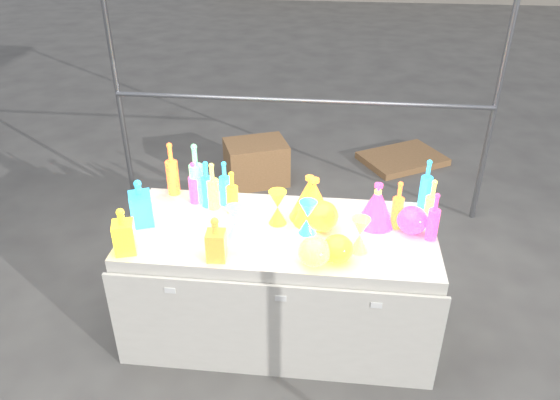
# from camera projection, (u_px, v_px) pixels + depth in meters

# --- Properties ---
(ground) EXTENTS (80.00, 80.00, 0.00)m
(ground) POSITION_uv_depth(u_px,v_px,m) (280.00, 325.00, 3.55)
(ground) COLOR slate
(ground) RESTS_ON ground
(display_table) EXTENTS (1.84, 0.83, 0.75)m
(display_table) POSITION_uv_depth(u_px,v_px,m) (280.00, 281.00, 3.35)
(display_table) COLOR silver
(display_table) RESTS_ON ground
(cardboard_box_closed) EXTENTS (0.67, 0.58, 0.41)m
(cardboard_box_closed) POSITION_uv_depth(u_px,v_px,m) (256.00, 162.00, 5.14)
(cardboard_box_closed) COLOR #966B44
(cardboard_box_closed) RESTS_ON ground
(cardboard_box_flat) EXTENTS (0.97, 0.89, 0.07)m
(cardboard_box_flat) POSITION_uv_depth(u_px,v_px,m) (402.00, 159.00, 5.59)
(cardboard_box_flat) COLOR #966B44
(cardboard_box_flat) RESTS_ON ground
(bottle_1) EXTENTS (0.09, 0.09, 0.31)m
(bottle_1) POSITION_uv_depth(u_px,v_px,m) (207.00, 184.00, 3.33)
(bottle_1) COLOR green
(bottle_1) RESTS_ON display_table
(bottle_2) EXTENTS (0.08, 0.08, 0.36)m
(bottle_2) POSITION_uv_depth(u_px,v_px,m) (172.00, 169.00, 3.45)
(bottle_2) COLOR #FFA81A
(bottle_2) RESTS_ON display_table
(bottle_3) EXTENTS (0.09, 0.09, 0.28)m
(bottle_3) POSITION_uv_depth(u_px,v_px,m) (194.00, 182.00, 3.37)
(bottle_3) COLOR blue
(bottle_3) RESTS_ON display_table
(bottle_4) EXTENTS (0.09, 0.09, 0.31)m
(bottle_4) POSITION_uv_depth(u_px,v_px,m) (213.00, 186.00, 3.31)
(bottle_4) COLOR #147C7E
(bottle_4) RESTS_ON display_table
(bottle_5) EXTENTS (0.11, 0.11, 0.39)m
(bottle_5) POSITION_uv_depth(u_px,v_px,m) (196.00, 173.00, 3.36)
(bottle_5) COLOR #B52485
(bottle_5) RESTS_ON display_table
(bottle_6) EXTENTS (0.08, 0.08, 0.28)m
(bottle_6) POSITION_uv_depth(u_px,v_px,m) (232.00, 192.00, 3.27)
(bottle_6) COLOR #F34E16
(bottle_6) RESTS_ON display_table
(bottle_7) EXTENTS (0.07, 0.07, 0.29)m
(bottle_7) POSITION_uv_depth(u_px,v_px,m) (225.00, 183.00, 3.35)
(bottle_7) COLOR green
(bottle_7) RESTS_ON display_table
(decanter_0) EXTENTS (0.14, 0.14, 0.27)m
(decanter_0) POSITION_uv_depth(u_px,v_px,m) (123.00, 231.00, 2.92)
(decanter_0) COLOR #F34E16
(decanter_0) RESTS_ON display_table
(decanter_1) EXTENTS (0.11, 0.11, 0.26)m
(decanter_1) POSITION_uv_depth(u_px,v_px,m) (216.00, 239.00, 2.87)
(decanter_1) COLOR #FFA81A
(decanter_1) RESTS_ON display_table
(decanter_2) EXTENTS (0.16, 0.16, 0.29)m
(decanter_2) POSITION_uv_depth(u_px,v_px,m) (140.00, 202.00, 3.15)
(decanter_2) COLOR green
(decanter_2) RESTS_ON display_table
(hourglass_2) EXTENTS (0.12, 0.12, 0.20)m
(hourglass_2) POSITION_uv_depth(u_px,v_px,m) (360.00, 235.00, 2.94)
(hourglass_2) COLOR #147C7E
(hourglass_2) RESTS_ON display_table
(hourglass_3) EXTENTS (0.12, 0.12, 0.20)m
(hourglass_3) POSITION_uv_depth(u_px,v_px,m) (235.00, 222.00, 3.06)
(hourglass_3) COLOR #B52485
(hourglass_3) RESTS_ON display_table
(hourglass_4) EXTENTS (0.12, 0.12, 0.21)m
(hourglass_4) POSITION_uv_depth(u_px,v_px,m) (278.00, 207.00, 3.18)
(hourglass_4) COLOR #F34E16
(hourglass_4) RESTS_ON display_table
(hourglass_5) EXTENTS (0.13, 0.13, 0.21)m
(hourglass_5) POSITION_uv_depth(u_px,v_px,m) (308.00, 217.00, 3.09)
(hourglass_5) COLOR green
(hourglass_5) RESTS_ON display_table
(globe_0) EXTENTS (0.18, 0.18, 0.13)m
(globe_0) POSITION_uv_depth(u_px,v_px,m) (338.00, 250.00, 2.88)
(globe_0) COLOR #F34E16
(globe_0) RESTS_ON display_table
(globe_1) EXTENTS (0.22, 0.22, 0.14)m
(globe_1) POSITION_uv_depth(u_px,v_px,m) (314.00, 253.00, 2.85)
(globe_1) COLOR #147C7E
(globe_1) RESTS_ON display_table
(globe_2) EXTENTS (0.25, 0.25, 0.16)m
(globe_2) POSITION_uv_depth(u_px,v_px,m) (321.00, 217.00, 3.14)
(globe_2) COLOR #FFA81A
(globe_2) RESTS_ON display_table
(globe_3) EXTENTS (0.19, 0.19, 0.14)m
(globe_3) POSITION_uv_depth(u_px,v_px,m) (412.00, 221.00, 3.12)
(globe_3) COLOR blue
(globe_3) RESTS_ON display_table
(lampshade_0) EXTENTS (0.32, 0.32, 0.29)m
(lampshade_0) POSITION_uv_depth(u_px,v_px,m) (314.00, 200.00, 3.17)
(lampshade_0) COLOR #D2E830
(lampshade_0) RESTS_ON display_table
(lampshade_1) EXTENTS (0.26, 0.26, 0.28)m
(lampshade_1) POSITION_uv_depth(u_px,v_px,m) (309.00, 197.00, 3.22)
(lampshade_1) COLOR #D2E830
(lampshade_1) RESTS_ON display_table
(lampshade_2) EXTENTS (0.28, 0.28, 0.27)m
(lampshade_2) POSITION_uv_depth(u_px,v_px,m) (377.00, 204.00, 3.16)
(lampshade_2) COLOR blue
(lampshade_2) RESTS_ON display_table
(lampshade_3) EXTENTS (0.21, 0.21, 0.23)m
(lampshade_3) POSITION_uv_depth(u_px,v_px,m) (376.00, 207.00, 3.16)
(lampshade_3) COLOR #147C7E
(lampshade_3) RESTS_ON display_table
(bottle_8) EXTENTS (0.09, 0.09, 0.32)m
(bottle_8) POSITION_uv_depth(u_px,v_px,m) (426.00, 184.00, 3.32)
(bottle_8) COLOR green
(bottle_8) RESTS_ON display_table
(bottle_9) EXTENTS (0.09, 0.09, 0.30)m
(bottle_9) POSITION_uv_depth(u_px,v_px,m) (398.00, 205.00, 3.12)
(bottle_9) COLOR #FFA81A
(bottle_9) RESTS_ON display_table
(bottle_10) EXTENTS (0.08, 0.08, 0.30)m
(bottle_10) POSITION_uv_depth(u_px,v_px,m) (434.00, 216.00, 3.02)
(bottle_10) COLOR blue
(bottle_10) RESTS_ON display_table
(bottle_11) EXTENTS (0.08, 0.08, 0.31)m
(bottle_11) POSITION_uv_depth(u_px,v_px,m) (431.00, 204.00, 3.12)
(bottle_11) COLOR #147C7E
(bottle_11) RESTS_ON display_table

